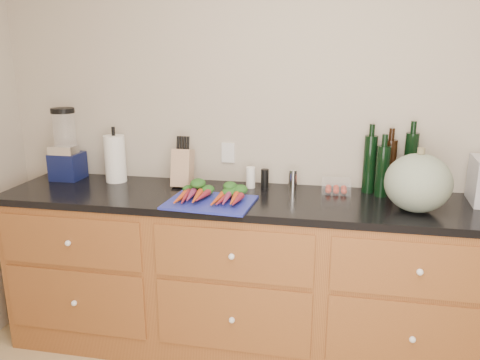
% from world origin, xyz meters
% --- Properties ---
extents(wall_back, '(4.10, 0.05, 2.60)m').
position_xyz_m(wall_back, '(0.00, 1.62, 1.30)').
color(wall_back, '#BCAF9C').
rests_on(wall_back, ground).
extents(cabinets, '(3.60, 0.64, 0.90)m').
position_xyz_m(cabinets, '(0.00, 1.30, 0.45)').
color(cabinets, brown).
rests_on(cabinets, ground).
extents(countertop, '(3.64, 0.62, 0.04)m').
position_xyz_m(countertop, '(0.00, 1.30, 0.92)').
color(countertop, black).
rests_on(countertop, cabinets).
extents(cutting_board, '(0.47, 0.37, 0.01)m').
position_xyz_m(cutting_board, '(-0.60, 1.14, 0.95)').
color(cutting_board, navy).
rests_on(cutting_board, countertop).
extents(carrots, '(0.38, 0.28, 0.05)m').
position_xyz_m(carrots, '(-0.60, 1.18, 0.97)').
color(carrots, '#C04016').
rests_on(carrots, cutting_board).
extents(squash, '(0.33, 0.33, 0.29)m').
position_xyz_m(squash, '(0.45, 1.22, 1.09)').
color(squash, slate).
rests_on(squash, countertop).
extents(blender_appliance, '(0.18, 0.18, 0.44)m').
position_xyz_m(blender_appliance, '(-1.60, 1.46, 1.13)').
color(blender_appliance, '#0D1440').
rests_on(blender_appliance, countertop).
extents(paper_towel, '(0.13, 0.13, 0.29)m').
position_xyz_m(paper_towel, '(-1.28, 1.46, 1.08)').
color(paper_towel, white).
rests_on(paper_towel, countertop).
extents(knife_block, '(0.11, 0.11, 0.22)m').
position_xyz_m(knife_block, '(-0.84, 1.44, 1.05)').
color(knife_block, tan).
rests_on(knife_block, countertop).
extents(grinder_salt, '(0.05, 0.05, 0.12)m').
position_xyz_m(grinder_salt, '(-0.44, 1.48, 1.00)').
color(grinder_salt, white).
rests_on(grinder_salt, countertop).
extents(grinder_pepper, '(0.05, 0.05, 0.11)m').
position_xyz_m(grinder_pepper, '(-0.36, 1.48, 1.00)').
color(grinder_pepper, black).
rests_on(grinder_pepper, countertop).
extents(canister_chrome, '(0.05, 0.05, 0.12)m').
position_xyz_m(canister_chrome, '(-0.19, 1.48, 1.00)').
color(canister_chrome, white).
rests_on(canister_chrome, countertop).
extents(tomato_box, '(0.16, 0.13, 0.08)m').
position_xyz_m(tomato_box, '(0.06, 1.47, 0.98)').
color(tomato_box, white).
rests_on(tomato_box, countertop).
extents(bottles, '(0.29, 0.15, 0.35)m').
position_xyz_m(bottles, '(0.33, 1.51, 1.10)').
color(bottles, black).
rests_on(bottles, countertop).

